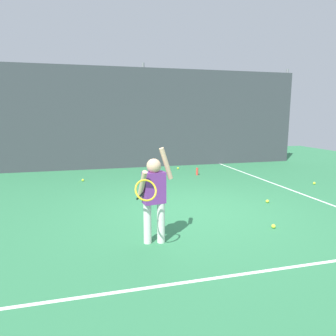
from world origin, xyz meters
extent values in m
plane|color=#2D7247|center=(0.00, 0.00, 0.00)|extent=(20.00, 20.00, 0.00)
cube|color=white|center=(0.00, -2.32, 0.00)|extent=(9.00, 0.05, 0.00)
cube|color=white|center=(2.80, 1.00, 0.00)|extent=(0.05, 9.00, 0.00)
cube|color=#383D42|center=(0.00, 5.12, 1.66)|extent=(11.23, 0.08, 3.31)
cylinder|color=slate|center=(0.00, 5.18, 1.73)|extent=(0.09, 0.09, 3.46)
cylinder|color=slate|center=(5.46, 5.18, 1.73)|extent=(0.09, 0.09, 3.46)
cylinder|color=silver|center=(-1.13, -1.18, 0.29)|extent=(0.11, 0.11, 0.58)
cylinder|color=silver|center=(-0.94, -1.21, 0.29)|extent=(0.11, 0.11, 0.58)
cube|color=#72338C|center=(-1.03, -1.20, 0.80)|extent=(0.33, 0.22, 0.44)
sphere|color=tan|center=(-1.03, -1.20, 1.10)|extent=(0.20, 0.20, 0.20)
cylinder|color=tan|center=(-0.84, -1.14, 1.12)|extent=(0.22, 0.10, 0.46)
cylinder|color=tan|center=(-1.21, -1.29, 0.87)|extent=(0.12, 0.30, 0.43)
cylinder|color=black|center=(-1.27, -1.42, 0.75)|extent=(0.07, 0.24, 0.15)
torus|color=yellow|center=(-1.23, -1.64, 0.88)|extent=(0.31, 0.21, 0.26)
cylinder|color=#D83F33|center=(1.25, 3.30, 0.11)|extent=(0.07, 0.07, 0.22)
sphere|color=#CCE033|center=(3.76, 1.34, 0.03)|extent=(0.07, 0.07, 0.07)
sphere|color=#CCE033|center=(0.98, 4.40, 0.03)|extent=(0.07, 0.07, 0.07)
sphere|color=#CCE033|center=(1.64, 0.16, 0.03)|extent=(0.07, 0.07, 0.07)
sphere|color=#CCE033|center=(0.93, -1.14, 0.03)|extent=(0.07, 0.07, 0.07)
sphere|color=#CCE033|center=(-2.05, 3.26, 0.03)|extent=(0.07, 0.07, 0.07)
camera|label=1|loc=(-1.90, -5.24, 1.80)|focal=32.96mm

